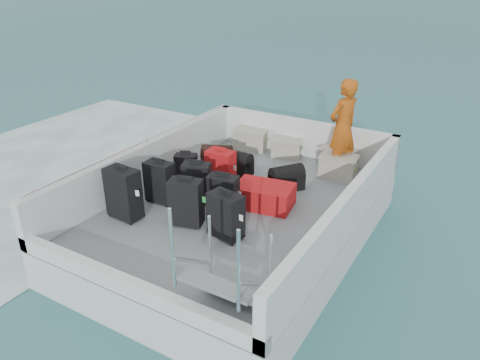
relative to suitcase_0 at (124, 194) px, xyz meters
The scene contains 24 objects.
ground 1.95m from the suitcase_0, 43.43° to the left, with size 160.00×160.00×0.00m, color #1A505C.
wake_foam 3.90m from the suitcase_0, 162.20° to the left, with size 10.00×10.00×0.00m, color white.
ferry_hull 1.82m from the suitcase_0, 43.43° to the left, with size 3.60×5.00×0.60m, color silver.
deck 1.72m from the suitcase_0, 43.43° to the left, with size 3.30×4.70×0.02m, color slate.
deck_fittings 1.77m from the suitcase_0, 27.98° to the left, with size 3.60×5.00×0.90m.
suitcase_0 is the anchor object (origin of this frame).
suitcase_1 0.67m from the suitcase_0, 79.27° to the left, with size 0.44×0.25×0.66m, color black.
suitcase_2 1.40m from the suitcase_0, 86.74° to the left, with size 0.36×0.22×0.52m, color black.
suitcase_3 0.94m from the suitcase_0, 18.24° to the left, with size 0.45×0.26×0.69m, color black.
suitcase_4 1.13m from the suitcase_0, 57.10° to the left, with size 0.43×0.25×0.63m, color black.
suitcase_5 1.71m from the suitcase_0, 68.21° to the left, with size 0.45×0.27×0.63m, color #B00D1A.
suitcase_6 1.58m from the suitcase_0, 10.84° to the left, with size 0.47×0.28×0.65m, color black.
suitcase_7 1.43m from the suitcase_0, 34.30° to the left, with size 0.44×0.25×0.62m, color black.
suitcase_8 2.09m from the suitcase_0, 40.80° to the left, with size 0.57×0.87×0.34m, color #B00D1A.
duffel_0 2.25m from the suitcase_0, 86.47° to the left, with size 0.55×0.30×0.32m, color black, non-canonical shape.
duffel_1 2.28m from the suitcase_0, 73.31° to the left, with size 0.43×0.30×0.32m, color black, non-canonical shape.
duffel_2 2.62m from the suitcase_0, 51.53° to the left, with size 0.55×0.30×0.32m, color black, non-canonical shape.
crate_0 3.36m from the suitcase_0, 86.28° to the left, with size 0.63×0.43×0.38m, color #AEAB98.
crate_1 3.51m from the suitcase_0, 73.32° to the left, with size 0.54×0.37×0.32m, color #AEAB98.
crate_2 3.92m from the suitcase_0, 58.79° to the left, with size 0.56×0.39×0.34m, color #AEAB98.
crate_3 3.67m from the suitcase_0, 53.37° to the left, with size 0.60×0.41×0.36m, color #AEAB98.
yellow_bag 3.75m from the suitcase_0, 55.40° to the left, with size 0.28×0.26×0.22m, color yellow.
white_bag 3.92m from the suitcase_0, 58.79° to the left, with size 0.24×0.24×0.18m, color white.
passenger 3.81m from the suitcase_0, 55.49° to the left, with size 0.62×0.40×1.69m, color orange.
Camera 1 is at (3.27, -5.45, 4.05)m, focal length 35.00 mm.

